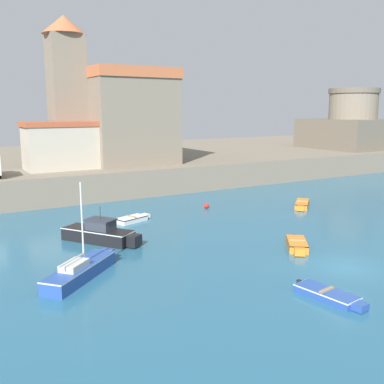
{
  "coord_description": "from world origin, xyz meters",
  "views": [
    {
      "loc": [
        -20.71,
        -17.15,
        9.24
      ],
      "look_at": [
        -0.8,
        16.5,
        2.0
      ],
      "focal_mm": 42.0,
      "sensor_mm": 36.0,
      "label": 1
    }
  ],
  "objects": [
    {
      "name": "dinghy_orange_0",
      "position": [
        9.8,
        13.67,
        0.29
      ],
      "size": [
        3.53,
        3.29,
        0.6
      ],
      "color": "orange",
      "rests_on": "ground"
    },
    {
      "name": "dinghy_white_3",
      "position": [
        -6.47,
        16.7,
        0.23
      ],
      "size": [
        3.36,
        2.09,
        0.49
      ],
      "color": "white",
      "rests_on": "ground"
    },
    {
      "name": "church",
      "position": [
        -0.8,
        36.26,
        8.77
      ],
      "size": [
        13.93,
        17.2,
        16.36
      ],
      "color": "gray",
      "rests_on": "quay_seawall"
    },
    {
      "name": "ground_plane",
      "position": [
        0.0,
        0.0,
        0.0
      ],
      "size": [
        200.0,
        200.0,
        0.0
      ],
      "primitive_type": "plane",
      "color": "#28607F"
    },
    {
      "name": "sailboat_blue_5",
      "position": [
        -13.97,
        6.32,
        0.48
      ],
      "size": [
        5.35,
        4.97,
        5.35
      ],
      "color": "#284C9E",
      "rests_on": "ground"
    },
    {
      "name": "quay_seawall",
      "position": [
        0.0,
        45.29,
        1.45
      ],
      "size": [
        120.0,
        40.0,
        2.9
      ],
      "primitive_type": "cube",
      "color": "gray",
      "rests_on": "ground"
    },
    {
      "name": "fortress",
      "position": [
        40.0,
        33.64,
        6.29
      ],
      "size": [
        13.15,
        13.15,
        9.63
      ],
      "color": "#685E4F",
      "rests_on": "quay_seawall"
    },
    {
      "name": "dinghy_blue_4",
      "position": [
        -4.29,
        -2.63,
        0.23
      ],
      "size": [
        1.68,
        3.92,
        0.48
      ],
      "color": "#284C9E",
      "rests_on": "ground"
    },
    {
      "name": "motorboat_black_6",
      "position": [
        -10.73,
        12.43,
        0.62
      ],
      "size": [
        4.43,
        5.73,
        2.57
      ],
      "color": "black",
      "rests_on": "ground"
    },
    {
      "name": "harbor_shed_near_wharf",
      "position": [
        -8.0,
        31.19,
        5.44
      ],
      "size": [
        8.48,
        4.68,
        5.04
      ],
      "color": "#BCB29E",
      "rests_on": "quay_seawall"
    },
    {
      "name": "dinghy_orange_2",
      "position": [
        0.14,
        4.21,
        0.3
      ],
      "size": [
        2.78,
        3.23,
        0.62
      ],
      "color": "orange",
      "rests_on": "ground"
    },
    {
      "name": "mooring_buoy",
      "position": [
        1.58,
        17.83,
        0.24
      ],
      "size": [
        0.48,
        0.48,
        0.48
      ],
      "primitive_type": "sphere",
      "color": "red",
      "rests_on": "ground"
    }
  ]
}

